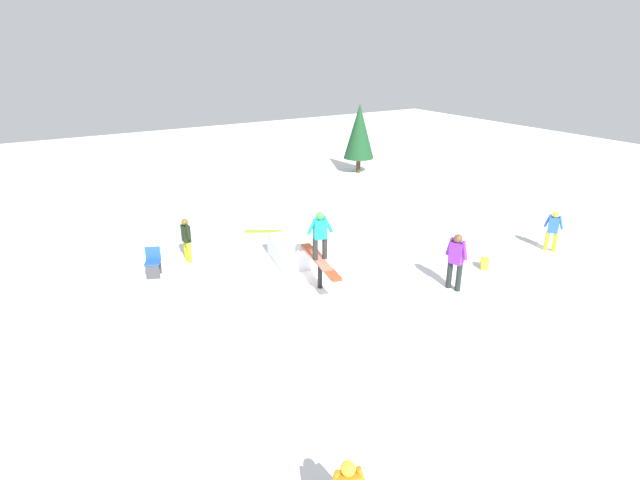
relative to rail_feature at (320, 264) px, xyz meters
The scene contains 11 objects.
ground_plane 0.74m from the rail_feature, ahead, with size 60.00×60.00×0.00m, color white.
rail_feature is the anchor object (origin of this frame).
snow_kicker_ramp 2.14m from the rail_feature, 169.20° to the left, with size 1.80×1.50×0.70m, color white.
main_rider_on_rail 0.84m from the rail_feature, ahead, with size 1.57×0.75×1.42m.
bystander_blue 8.23m from the rail_feature, 78.03° to the left, with size 0.57×0.38×1.39m.
bystander_purple 3.81m from the rail_feature, 57.33° to the left, with size 0.68×0.32×1.67m.
bystander_black 4.64m from the rail_feature, 145.24° to the right, with size 0.65×0.22×1.43m.
loose_snowboard_lime 5.05m from the rail_feature, behind, with size 1.39×0.28×0.02m, color #8CD62B.
folding_chair 5.07m from the rail_feature, 130.24° to the right, with size 0.57×0.57×0.88m.
backpack_on_snow 5.31m from the rail_feature, 72.90° to the left, with size 0.30×0.22×0.34m, color gold.
pine_tree_near 13.81m from the rail_feature, 140.03° to the left, with size 1.60×1.60×3.63m.
Camera 1 is at (10.95, -6.67, 6.58)m, focal length 28.00 mm.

